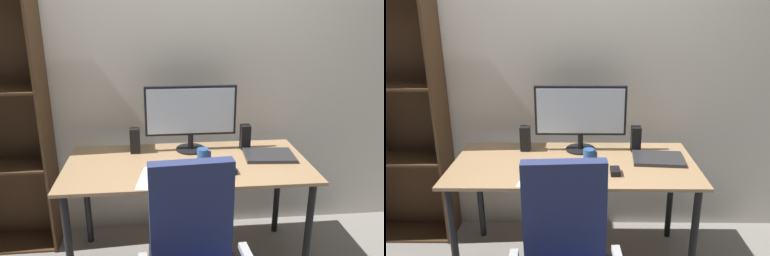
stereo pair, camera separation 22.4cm
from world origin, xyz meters
TOP-DOWN VIEW (x-y plane):
  - back_wall at (0.00, 0.53)m, footprint 6.40×0.10m
  - desk at (0.00, 0.00)m, footprint 1.53×0.71m
  - monitor at (0.04, 0.21)m, footprint 0.61×0.20m
  - keyboard at (0.04, -0.17)m, footprint 0.29×0.11m
  - mouse at (0.25, -0.17)m, footprint 0.06×0.10m
  - coffee_mug at (0.09, -0.02)m, footprint 0.09×0.07m
  - laptop at (0.54, 0.04)m, footprint 0.34×0.25m
  - speaker_left at (-0.33, 0.21)m, footprint 0.06×0.07m
  - speaker_right at (0.42, 0.21)m, footprint 0.06×0.07m
  - paper_sheet at (-0.19, -0.21)m, footprint 0.25×0.32m
  - bookshelf at (-1.25, 0.35)m, footprint 0.62×0.28m

SIDE VIEW (x-z plane):
  - desk at x=0.00m, z-range 0.28..1.02m
  - paper_sheet at x=-0.19m, z-range 0.74..0.74m
  - keyboard at x=0.04m, z-range 0.74..0.76m
  - laptop at x=0.54m, z-range 0.74..0.76m
  - mouse at x=0.25m, z-range 0.74..0.77m
  - coffee_mug at x=0.09m, z-range 0.74..0.84m
  - speaker_left at x=-0.33m, z-range 0.74..0.91m
  - speaker_right at x=0.42m, z-range 0.74..0.91m
  - bookshelf at x=-1.25m, z-range -0.01..1.78m
  - monitor at x=0.04m, z-range 0.77..1.22m
  - back_wall at x=0.00m, z-range 0.00..2.60m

